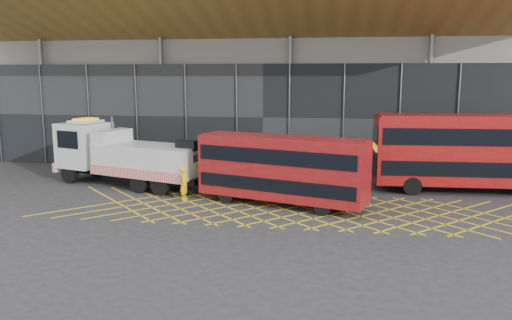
% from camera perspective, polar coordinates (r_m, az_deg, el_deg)
% --- Properties ---
extents(ground_plane, '(120.00, 120.00, 0.00)m').
position_cam_1_polar(ground_plane, '(27.95, -6.59, -5.21)').
color(ground_plane, '#28272A').
extents(road_markings, '(27.96, 7.16, 0.01)m').
position_cam_1_polar(road_markings, '(27.03, 4.99, -5.68)').
color(road_markings, yellow).
rests_on(road_markings, ground_plane).
extents(construction_building, '(55.00, 23.97, 18.00)m').
position_cam_1_polar(construction_building, '(44.78, 2.01, 11.99)').
color(construction_building, gray).
rests_on(construction_building, ground_plane).
extents(recovery_truck, '(12.36, 6.22, 4.36)m').
position_cam_1_polar(recovery_truck, '(33.68, -14.94, 0.57)').
color(recovery_truck, black).
rests_on(recovery_truck, ground_plane).
extents(bus_towed, '(9.67, 4.98, 3.85)m').
position_cam_1_polar(bus_towed, '(27.42, 2.91, -0.86)').
color(bus_towed, maroon).
rests_on(bus_towed, ground_plane).
extents(bus_second, '(11.85, 3.23, 4.78)m').
position_cam_1_polar(bus_second, '(33.23, 23.52, 1.09)').
color(bus_second, maroon).
rests_on(bus_second, ground_plane).
extents(worker, '(0.48, 0.73, 1.98)m').
position_cam_1_polar(worker, '(29.08, -8.18, -2.66)').
color(worker, yellow).
rests_on(worker, ground_plane).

